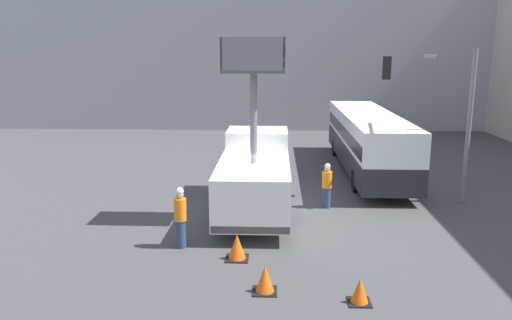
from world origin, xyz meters
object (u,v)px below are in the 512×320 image
at_px(traffic_cone_near_truck, 265,280).
at_px(traffic_cone_far_side, 237,247).
at_px(road_worker_near_truck, 180,217).
at_px(road_worker_directing, 327,186).
at_px(city_bus, 367,137).
at_px(traffic_light_pole, 440,100).
at_px(utility_truck, 255,172).
at_px(traffic_cone_mid_road, 360,291).

xyz_separation_m(traffic_cone_near_truck, traffic_cone_far_side, (-0.87, 2.02, 0.03)).
bearing_deg(road_worker_near_truck, road_worker_directing, -174.79).
xyz_separation_m(city_bus, traffic_light_pole, (1.81, -5.03, 2.37)).
distance_m(city_bus, traffic_cone_far_side, 12.64).
height_order(traffic_light_pole, road_worker_directing, traffic_light_pole).
xyz_separation_m(utility_truck, traffic_light_pole, (7.19, 1.56, 2.61)).
bearing_deg(traffic_cone_mid_road, road_worker_near_truck, 146.40).
relative_size(road_worker_near_truck, traffic_cone_far_side, 2.53).
bearing_deg(road_worker_directing, traffic_cone_mid_road, -88.89).
relative_size(traffic_light_pole, traffic_cone_near_truck, 8.61).
distance_m(city_bus, traffic_cone_mid_road, 13.99).
xyz_separation_m(city_bus, traffic_cone_far_side, (-5.72, -11.19, -1.38)).
distance_m(traffic_cone_near_truck, traffic_cone_far_side, 2.20).
xyz_separation_m(utility_truck, traffic_cone_far_side, (-0.34, -4.60, -1.15)).
xyz_separation_m(traffic_light_pole, traffic_cone_near_truck, (-6.66, -8.18, -3.79)).
relative_size(traffic_cone_near_truck, traffic_cone_mid_road, 1.11).
bearing_deg(road_worker_near_truck, traffic_cone_mid_road, 110.90).
xyz_separation_m(traffic_light_pole, road_worker_directing, (-4.42, -1.10, -3.24)).
distance_m(road_worker_directing, traffic_cone_mid_road, 7.58).
bearing_deg(road_worker_directing, traffic_cone_near_truck, -107.03).
bearing_deg(utility_truck, traffic_cone_near_truck, -85.49).
height_order(city_bus, road_worker_directing, city_bus).
bearing_deg(traffic_cone_far_side, utility_truck, 85.72).
relative_size(city_bus, traffic_light_pole, 2.03).
height_order(city_bus, traffic_cone_near_truck, city_bus).
distance_m(traffic_light_pole, road_worker_near_truck, 11.20).
bearing_deg(traffic_light_pole, traffic_cone_near_truck, -129.17).
bearing_deg(traffic_cone_mid_road, city_bus, 79.51).
bearing_deg(traffic_cone_mid_road, traffic_cone_near_truck, 168.39).
bearing_deg(city_bus, traffic_light_pole, -153.07).
height_order(utility_truck, traffic_cone_mid_road, utility_truck).
distance_m(utility_truck, traffic_light_pole, 7.80).
xyz_separation_m(city_bus, road_worker_directing, (-2.60, -6.13, -0.86)).
distance_m(traffic_light_pole, traffic_cone_far_side, 10.43).
bearing_deg(traffic_cone_near_truck, traffic_cone_far_side, 113.21).
distance_m(road_worker_near_truck, traffic_cone_far_side, 2.08).
height_order(traffic_cone_near_truck, traffic_cone_mid_road, traffic_cone_near_truck).
xyz_separation_m(utility_truck, city_bus, (5.37, 6.59, 0.23)).
xyz_separation_m(road_worker_near_truck, road_worker_directing, (4.92, 4.24, -0.10)).
height_order(utility_truck, road_worker_near_truck, utility_truck).
bearing_deg(road_worker_directing, city_bus, 67.60).
relative_size(utility_truck, traffic_light_pole, 1.18).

